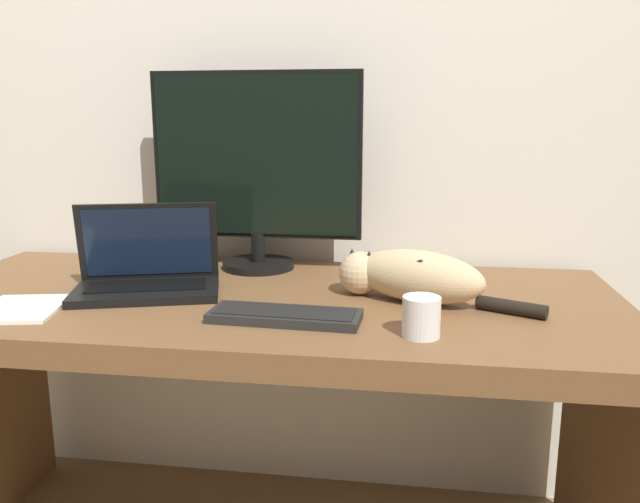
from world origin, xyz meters
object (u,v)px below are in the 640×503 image
object	(u,v)px
monitor	(257,168)
external_keyboard	(285,316)
coffee_mug	(421,317)
laptop	(147,275)
cat	(410,275)

from	to	relation	value
monitor	external_keyboard	world-z (taller)	monitor
monitor	coffee_mug	bearing A→B (deg)	-48.52
external_keyboard	coffee_mug	world-z (taller)	coffee_mug
laptop	external_keyboard	world-z (taller)	laptop
external_keyboard	cat	xyz separation A→B (m)	(0.26, 0.19, 0.05)
monitor	external_keyboard	xyz separation A→B (m)	(0.17, -0.46, -0.28)
laptop	coffee_mug	xyz separation A→B (m)	(0.67, -0.23, -0.00)
laptop	coffee_mug	distance (m)	0.71
cat	laptop	bearing A→B (deg)	-153.06
monitor	laptop	xyz separation A→B (m)	(-0.21, -0.29, -0.24)
external_keyboard	monitor	bearing A→B (deg)	113.27
laptop	cat	size ratio (longest dim) A/B	0.82
laptop	cat	xyz separation A→B (m)	(0.65, 0.02, 0.02)
external_keyboard	cat	size ratio (longest dim) A/B	0.70
monitor	cat	bearing A→B (deg)	-31.77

